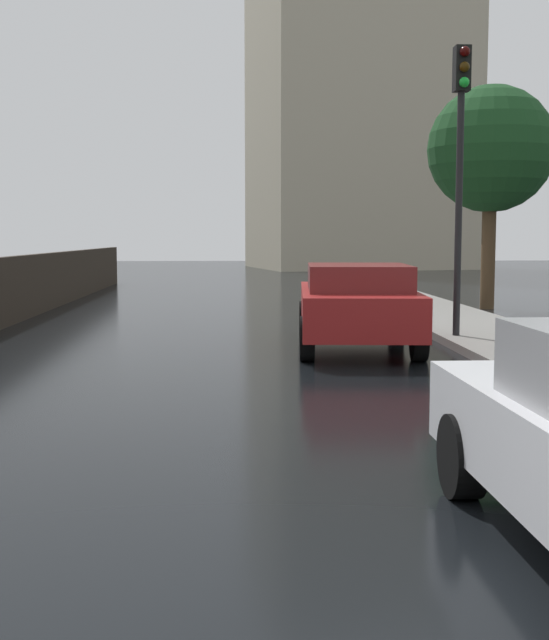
% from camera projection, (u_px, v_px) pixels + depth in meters
% --- Properties ---
extents(car_red_mid_road, '(2.14, 4.45, 1.40)m').
position_uv_depth(car_red_mid_road, '(357.00, 303.00, 13.74)').
color(car_red_mid_road, maroon).
rests_on(car_red_mid_road, ground).
extents(traffic_light, '(0.26, 0.39, 4.90)m').
position_uv_depth(traffic_light, '(461.00, 139.00, 14.14)').
color(traffic_light, black).
rests_on(traffic_light, sidewalk_strip).
extents(street_tree_mid, '(3.18, 3.18, 5.63)m').
position_uv_depth(street_tree_mid, '(491.00, 150.00, 21.00)').
color(street_tree_mid, '#4C3823').
rests_on(street_tree_mid, ground).
extents(distant_tower, '(13.06, 11.03, 21.20)m').
position_uv_depth(distant_tower, '(359.00, 84.00, 48.08)').
color(distant_tower, '#B2A88E').
rests_on(distant_tower, ground).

